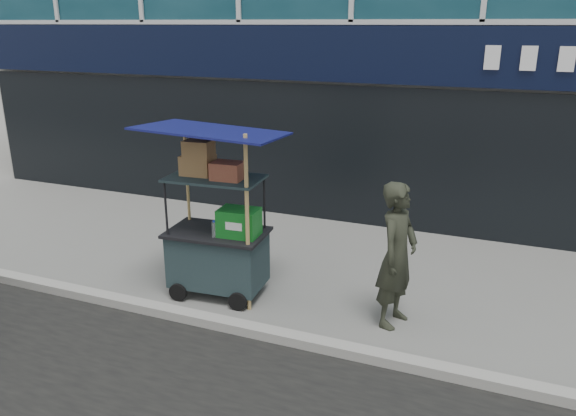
% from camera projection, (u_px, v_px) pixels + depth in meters
% --- Properties ---
extents(ground, '(80.00, 80.00, 0.00)m').
position_uv_depth(ground, '(251.00, 324.00, 6.63)').
color(ground, slate).
rests_on(ground, ground).
extents(curb, '(80.00, 0.18, 0.12)m').
position_uv_depth(curb, '(243.00, 328.00, 6.43)').
color(curb, gray).
rests_on(curb, ground).
extents(vendor_cart, '(1.75, 1.29, 2.25)m').
position_uv_depth(vendor_cart, '(218.00, 237.00, 7.14)').
color(vendor_cart, '#1A2B2D').
rests_on(vendor_cart, ground).
extents(vendor_man, '(0.55, 0.71, 1.73)m').
position_uv_depth(vendor_man, '(397.00, 255.00, 6.41)').
color(vendor_man, '#26291E').
rests_on(vendor_man, ground).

